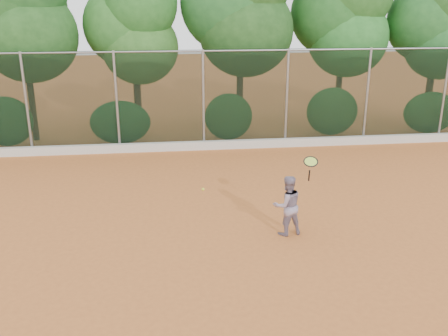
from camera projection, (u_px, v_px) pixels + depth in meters
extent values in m
plane|color=#C2682E|center=(229.00, 233.00, 11.52)|extent=(80.00, 80.00, 0.00)
cube|color=beige|center=(204.00, 145.00, 17.88)|extent=(24.00, 0.20, 0.30)
imported|color=gray|center=(287.00, 205.00, 11.26)|extent=(0.77, 0.65, 1.41)
cube|color=black|center=(203.00, 100.00, 17.54)|extent=(24.00, 0.01, 3.50)
cylinder|color=gray|center=(203.00, 51.00, 16.99)|extent=(24.00, 0.06, 0.06)
cylinder|color=gray|center=(27.00, 104.00, 16.85)|extent=(0.09, 0.09, 3.50)
cylinder|color=gray|center=(117.00, 102.00, 17.20)|extent=(0.09, 0.09, 3.50)
cylinder|color=gray|center=(203.00, 100.00, 17.54)|extent=(0.09, 0.09, 3.50)
cylinder|color=gray|center=(287.00, 98.00, 17.88)|extent=(0.09, 0.09, 3.50)
cylinder|color=gray|center=(367.00, 96.00, 18.23)|extent=(0.09, 0.09, 3.50)
cylinder|color=gray|center=(444.00, 95.00, 18.57)|extent=(0.09, 0.09, 3.50)
cylinder|color=#3C2917|center=(32.00, 102.00, 18.70)|extent=(0.24, 0.24, 2.90)
ellipsoid|color=#316928|center=(29.00, 35.00, 17.84)|extent=(3.50, 2.90, 3.40)
ellipsoid|color=#295F24|center=(13.00, 6.00, 17.75)|extent=(3.80, 3.10, 3.70)
cylinder|color=#402518|center=(138.00, 104.00, 19.60)|extent=(0.28, 0.28, 2.40)
ellipsoid|color=#2C5F20|center=(140.00, 47.00, 18.83)|extent=(2.90, 2.40, 2.80)
ellipsoid|color=#265F20|center=(126.00, 25.00, 18.79)|extent=(3.20, 2.70, 3.10)
ellipsoid|color=#205A1F|center=(140.00, 3.00, 18.14)|extent=(2.70, 2.30, 2.90)
cylinder|color=#402718|center=(240.00, 96.00, 19.68)|extent=(0.26, 0.26, 3.00)
ellipsoid|color=#2E6225|center=(246.00, 31.00, 18.81)|extent=(3.60, 3.00, 3.50)
ellipsoid|color=#2D762F|center=(232.00, 3.00, 18.71)|extent=(3.90, 3.20, 3.80)
cylinder|color=#432C19|center=(338.00, 96.00, 20.39)|extent=(0.24, 0.24, 2.70)
ellipsoid|color=#226323|center=(348.00, 37.00, 19.56)|extent=(3.20, 2.70, 3.10)
ellipsoid|color=#1B4F1B|center=(335.00, 13.00, 19.50)|extent=(3.50, 2.90, 3.40)
cylinder|color=#3C2917|center=(428.00, 99.00, 20.47)|extent=(0.28, 0.28, 2.50)
ellipsoid|color=#2D772F|center=(442.00, 43.00, 19.67)|extent=(3.00, 2.50, 2.90)
ellipsoid|color=#2C732B|center=(428.00, 21.00, 19.64)|extent=(3.30, 2.80, 3.20)
ellipsoid|color=#286426|center=(6.00, 121.00, 17.73)|extent=(1.90, 1.00, 1.80)
ellipsoid|color=#266325|center=(120.00, 122.00, 18.24)|extent=(2.20, 1.16, 1.60)
ellipsoid|color=#2F6326|center=(229.00, 117.00, 18.66)|extent=(1.80, 1.04, 1.76)
ellipsoid|color=#37722B|center=(332.00, 111.00, 19.09)|extent=(2.00, 1.10, 1.84)
ellipsoid|color=#346E2A|center=(430.00, 112.00, 19.59)|extent=(2.16, 1.12, 1.64)
cylinder|color=black|center=(309.00, 176.00, 11.14)|extent=(0.08, 0.19, 0.31)
torus|color=black|center=(311.00, 162.00, 10.97)|extent=(0.39, 0.37, 0.18)
cylinder|color=#BDDE41|center=(311.00, 162.00, 10.97)|extent=(0.33, 0.30, 0.14)
sphere|color=gold|center=(203.00, 189.00, 10.68)|extent=(0.07, 0.07, 0.07)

